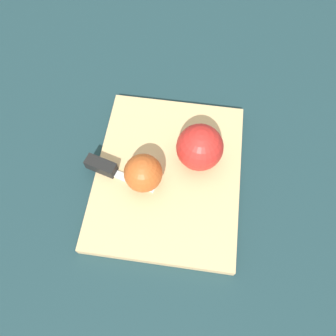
% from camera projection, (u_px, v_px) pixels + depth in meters
% --- Properties ---
extents(ground_plane, '(4.00, 4.00, 0.00)m').
position_uv_depth(ground_plane, '(168.00, 177.00, 0.65)').
color(ground_plane, '#193338').
extents(cutting_board, '(0.38, 0.33, 0.02)m').
position_uv_depth(cutting_board, '(168.00, 175.00, 0.64)').
color(cutting_board, tan).
rests_on(cutting_board, ground_plane).
extents(apple_half_left, '(0.09, 0.09, 0.09)m').
position_uv_depth(apple_half_left, '(200.00, 147.00, 0.60)').
color(apple_half_left, red).
rests_on(apple_half_left, cutting_board).
extents(apple_half_right, '(0.07, 0.07, 0.07)m').
position_uv_depth(apple_half_right, '(143.00, 173.00, 0.59)').
color(apple_half_right, '#AD4C1E').
rests_on(apple_half_right, cutting_board).
extents(knife, '(0.03, 0.14, 0.02)m').
position_uv_depth(knife, '(104.00, 167.00, 0.62)').
color(knife, silver).
rests_on(knife, cutting_board).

